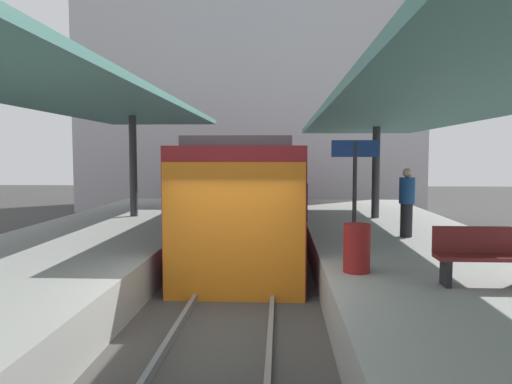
% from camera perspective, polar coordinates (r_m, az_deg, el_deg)
% --- Properties ---
extents(ground_plane, '(80.00, 80.00, 0.00)m').
position_cam_1_polar(ground_plane, '(7.98, -3.66, -17.12)').
color(ground_plane, '#383835').
extents(platform_right, '(4.40, 28.00, 1.00)m').
position_cam_1_polar(platform_right, '(8.30, 24.14, -12.98)').
color(platform_right, '#9E9E99').
rests_on(platform_right, ground_plane).
extents(track_ballast, '(3.20, 28.00, 0.20)m').
position_cam_1_polar(track_ballast, '(7.95, -3.67, -16.44)').
color(track_ballast, '#423F3D').
rests_on(track_ballast, ground_plane).
extents(rail_near_side, '(0.08, 28.00, 0.14)m').
position_cam_1_polar(rail_near_side, '(8.00, -8.98, -15.05)').
color(rail_near_side, slate).
rests_on(rail_near_side, track_ballast).
extents(rail_far_side, '(0.08, 28.00, 0.14)m').
position_cam_1_polar(rail_far_side, '(7.84, 1.76, -15.40)').
color(rail_far_side, slate).
rests_on(rail_far_side, track_ballast).
extents(commuter_train, '(2.78, 12.97, 3.10)m').
position_cam_1_polar(commuter_train, '(15.32, -0.32, -0.17)').
color(commuter_train, maroon).
rests_on(commuter_train, track_ballast).
extents(canopy_left, '(4.18, 21.00, 3.33)m').
position_cam_1_polar(canopy_left, '(10.03, -25.35, 11.32)').
color(canopy_left, '#333335').
rests_on(canopy_left, platform_left).
extents(canopy_right, '(4.18, 21.00, 2.96)m').
position_cam_1_polar(canopy_right, '(9.31, 21.61, 9.77)').
color(canopy_right, '#333335').
rests_on(canopy_right, platform_right).
extents(platform_bench, '(1.40, 0.41, 0.86)m').
position_cam_1_polar(platform_bench, '(7.92, 25.15, -6.65)').
color(platform_bench, black).
rests_on(platform_bench, platform_right).
extents(platform_sign, '(0.90, 0.08, 2.21)m').
position_cam_1_polar(platform_sign, '(9.40, 11.59, 2.43)').
color(platform_sign, '#262628').
rests_on(platform_sign, platform_right).
extents(litter_bin, '(0.44, 0.44, 0.80)m').
position_cam_1_polar(litter_bin, '(8.16, 11.79, -6.48)').
color(litter_bin, maroon).
rests_on(litter_bin, platform_right).
extents(passenger_near_bench, '(0.36, 0.36, 1.63)m').
position_cam_1_polar(passenger_near_bench, '(11.93, 17.34, -1.07)').
color(passenger_near_bench, '#232328').
rests_on(passenger_near_bench, platform_right).
extents(station_building_backdrop, '(18.00, 6.00, 11.00)m').
position_cam_1_polar(station_building_backdrop, '(27.56, -0.59, 9.64)').
color(station_building_backdrop, '#B7B2B7').
rests_on(station_building_backdrop, ground_plane).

